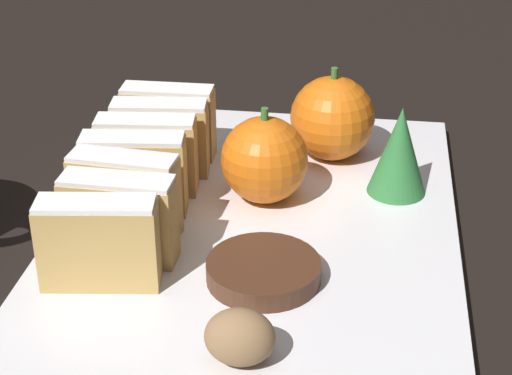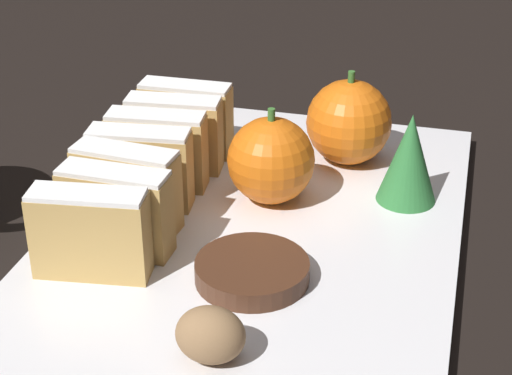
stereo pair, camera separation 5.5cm
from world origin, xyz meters
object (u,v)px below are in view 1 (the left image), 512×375
object	(u,v)px
chocolate_cookie	(264,271)
orange_far	(332,118)
walnut	(240,337)
orange_near	(264,160)

from	to	relation	value
chocolate_cookie	orange_far	bearing A→B (deg)	80.61
orange_far	walnut	world-z (taller)	orange_far
orange_far	chocolate_cookie	xyz separation A→B (m)	(-0.03, -0.17, -0.03)
orange_near	walnut	size ratio (longest dim) A/B	1.84
walnut	chocolate_cookie	xyz separation A→B (m)	(0.00, 0.08, -0.01)
chocolate_cookie	walnut	bearing A→B (deg)	-91.58
orange_far	chocolate_cookie	world-z (taller)	orange_far
orange_far	walnut	bearing A→B (deg)	-97.04
orange_far	walnut	size ratio (longest dim) A/B	1.94
walnut	chocolate_cookie	distance (m)	0.08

